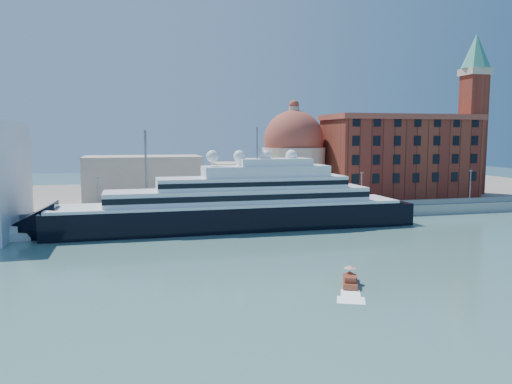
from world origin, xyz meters
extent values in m
plane|color=#3B6662|center=(0.00, 0.00, 0.00)|extent=(400.00, 400.00, 0.00)
cube|color=gray|center=(0.00, 34.00, 1.25)|extent=(180.00, 10.00, 2.50)
cube|color=slate|center=(0.00, 75.00, 1.00)|extent=(260.00, 72.00, 2.00)
cube|color=slate|center=(0.00, 29.50, 3.10)|extent=(180.00, 0.10, 1.20)
cube|color=black|center=(-3.38, 23.00, 2.06)|extent=(72.96, 11.22, 6.08)
cone|color=black|center=(-41.73, 23.00, 2.06)|extent=(9.35, 11.22, 11.22)
cube|color=black|center=(33.10, 23.00, 1.87)|extent=(5.61, 10.29, 5.61)
cube|color=white|center=(-3.38, 23.00, 5.33)|extent=(71.09, 11.41, 0.56)
cube|color=white|center=(-1.51, 23.00, 7.02)|extent=(54.25, 9.35, 2.81)
cube|color=black|center=(-1.51, 18.32, 7.02)|extent=(54.25, 0.15, 1.12)
cube|color=white|center=(1.30, 23.00, 9.63)|extent=(39.29, 8.42, 2.43)
cube|color=white|center=(4.10, 23.00, 11.97)|extent=(26.19, 7.48, 2.24)
cube|color=white|center=(5.97, 23.00, 13.84)|extent=(14.97, 6.55, 1.50)
cylinder|color=slate|center=(2.23, 23.00, 17.77)|extent=(0.28, 0.28, 6.55)
sphere|color=white|center=(-7.12, 23.00, 15.15)|extent=(2.43, 2.43, 2.43)
sphere|color=white|center=(-1.51, 23.00, 15.15)|extent=(2.43, 2.43, 2.43)
sphere|color=white|center=(4.10, 23.00, 15.15)|extent=(2.43, 2.43, 2.43)
sphere|color=white|center=(9.71, 23.00, 15.15)|extent=(2.43, 2.43, 2.43)
cube|color=white|center=(-46.02, 21.98, 1.97)|extent=(4.65, 3.51, 1.24)
cube|color=maroon|center=(3.91, -19.08, 0.32)|extent=(3.84, 5.69, 0.90)
cube|color=maroon|center=(3.55, -19.90, 1.08)|extent=(2.24, 2.65, 0.72)
cylinder|color=slate|center=(4.10, -18.66, 1.45)|extent=(0.05, 0.05, 1.45)
cone|color=red|center=(4.10, -18.66, 2.26)|extent=(1.63, 1.63, 0.36)
cube|color=maroon|center=(52.00, 52.00, 13.00)|extent=(42.00, 18.00, 22.00)
cube|color=brown|center=(52.00, 52.00, 24.50)|extent=(43.00, 19.00, 1.50)
cube|color=maroon|center=(76.00, 52.00, 19.50)|extent=(6.00, 6.00, 35.00)
cube|color=beige|center=(76.00, 52.00, 38.00)|extent=(7.00, 7.00, 2.00)
cone|color=teal|center=(76.00, 52.00, 44.00)|extent=(8.40, 8.40, 10.00)
cylinder|color=beige|center=(22.00, 58.00, 9.00)|extent=(18.00, 18.00, 14.00)
sphere|color=brown|center=(22.00, 58.00, 18.00)|extent=(17.00, 17.00, 17.00)
cylinder|color=beige|center=(22.00, 58.00, 26.00)|extent=(3.00, 3.00, 3.00)
cube|color=beige|center=(8.00, 56.00, 7.00)|extent=(18.00, 14.00, 10.00)
cube|color=beige|center=(-20.00, 58.00, 8.00)|extent=(30.00, 16.00, 12.00)
cylinder|color=slate|center=(-30.00, 31.00, 6.50)|extent=(0.24, 0.24, 8.00)
cube|color=slate|center=(-30.00, 31.00, 10.60)|extent=(0.80, 0.30, 0.25)
cylinder|color=slate|center=(0.00, 31.00, 6.50)|extent=(0.24, 0.24, 8.00)
cube|color=slate|center=(0.00, 31.00, 10.60)|extent=(0.80, 0.30, 0.25)
cylinder|color=slate|center=(30.00, 31.00, 6.50)|extent=(0.24, 0.24, 8.00)
cube|color=slate|center=(30.00, 31.00, 10.60)|extent=(0.80, 0.30, 0.25)
cylinder|color=slate|center=(60.00, 31.00, 6.50)|extent=(0.24, 0.24, 8.00)
cube|color=slate|center=(60.00, 31.00, 10.60)|extent=(0.80, 0.30, 0.25)
cylinder|color=slate|center=(-20.00, 33.00, 11.50)|extent=(0.50, 0.50, 18.00)
camera|label=1|loc=(-23.48, -77.11, 19.20)|focal=35.00mm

